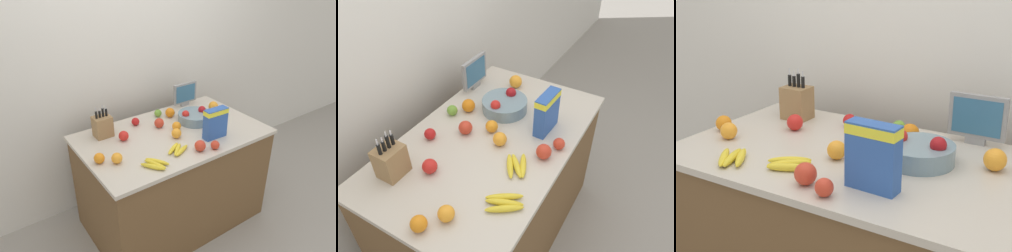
% 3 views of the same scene
% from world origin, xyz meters
% --- Properties ---
extents(wall_back, '(9.00, 0.06, 2.60)m').
position_xyz_m(wall_back, '(0.00, 0.66, 1.30)').
color(wall_back, silver).
rests_on(wall_back, ground_plane).
extents(counter, '(1.48, 0.90, 0.88)m').
position_xyz_m(counter, '(0.00, 0.00, 0.44)').
color(counter, brown).
rests_on(counter, ground_plane).
extents(knife_block, '(0.14, 0.12, 0.26)m').
position_xyz_m(knife_block, '(-0.47, 0.28, 0.96)').
color(knife_block, '#937047').
rests_on(knife_block, counter).
extents(small_monitor, '(0.25, 0.03, 0.22)m').
position_xyz_m(small_monitor, '(0.42, 0.38, 1.00)').
color(small_monitor, gray).
rests_on(small_monitor, counter).
extents(cereal_box, '(0.20, 0.08, 0.24)m').
position_xyz_m(cereal_box, '(0.23, -0.24, 1.01)').
color(cereal_box, '#2D56A8').
rests_on(cereal_box, counter).
extents(fruit_bowl, '(0.28, 0.28, 0.12)m').
position_xyz_m(fruit_bowl, '(0.28, 0.07, 0.92)').
color(fruit_bowl, gray).
rests_on(fruit_bowl, counter).
extents(banana_bunch_left, '(0.20, 0.17, 0.03)m').
position_xyz_m(banana_bunch_left, '(-0.13, -0.24, 0.89)').
color(banana_bunch_left, yellow).
rests_on(banana_bunch_left, counter).
extents(banana_bunch_right, '(0.19, 0.20, 0.03)m').
position_xyz_m(banana_bunch_right, '(-0.37, -0.31, 0.89)').
color(banana_bunch_right, yellow).
rests_on(banana_bunch_right, counter).
extents(apple_rightmost, '(0.07, 0.07, 0.07)m').
position_xyz_m(apple_rightmost, '(0.07, 0.32, 0.91)').
color(apple_rightmost, '#6B9E33').
rests_on(apple_rightmost, counter).
extents(apple_rear, '(0.08, 0.08, 0.08)m').
position_xyz_m(apple_rear, '(-0.03, 0.15, 0.92)').
color(apple_rear, red).
rests_on(apple_rear, counter).
extents(apple_front, '(0.08, 0.08, 0.08)m').
position_xyz_m(apple_front, '(-0.38, 0.12, 0.92)').
color(apple_front, red).
rests_on(apple_front, counter).
extents(apple_by_knife_block, '(0.07, 0.07, 0.07)m').
position_xyz_m(apple_by_knife_block, '(0.12, -0.37, 0.91)').
color(apple_by_knife_block, red).
rests_on(apple_by_knife_block, counter).
extents(apple_middle, '(0.07, 0.07, 0.07)m').
position_xyz_m(apple_middle, '(-0.17, 0.29, 0.91)').
color(apple_middle, red).
rests_on(apple_middle, counter).
extents(apple_near_bananas, '(0.08, 0.08, 0.08)m').
position_xyz_m(apple_near_bananas, '(0.01, -0.33, 0.92)').
color(apple_near_bananas, red).
rests_on(apple_near_bananas, counter).
extents(orange_front_center, '(0.08, 0.08, 0.08)m').
position_xyz_m(orange_front_center, '(0.16, 0.26, 0.92)').
color(orange_front_center, orange).
rests_on(orange_front_center, counter).
extents(orange_mid_left, '(0.07, 0.07, 0.07)m').
position_xyz_m(orange_mid_left, '(0.06, 0.02, 0.91)').
color(orange_mid_left, orange).
rests_on(orange_mid_left, counter).
extents(orange_back_center, '(0.08, 0.08, 0.08)m').
position_xyz_m(orange_back_center, '(-0.56, -0.13, 0.92)').
color(orange_back_center, orange).
rests_on(orange_back_center, counter).
extents(orange_front_right, '(0.09, 0.09, 0.09)m').
position_xyz_m(orange_front_right, '(0.56, 0.14, 0.92)').
color(orange_front_right, orange).
rests_on(orange_front_right, counter).
extents(orange_front_left, '(0.08, 0.08, 0.08)m').
position_xyz_m(orange_front_left, '(-0.02, -0.08, 0.92)').
color(orange_front_left, orange).
rests_on(orange_front_left, counter).
extents(orange_mid_right, '(0.08, 0.08, 0.08)m').
position_xyz_m(orange_mid_right, '(-0.66, -0.06, 0.92)').
color(orange_mid_right, orange).
rests_on(orange_mid_right, counter).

